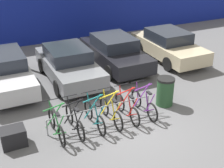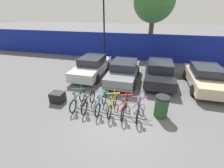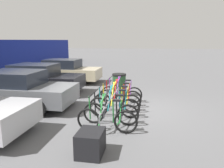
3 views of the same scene
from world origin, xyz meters
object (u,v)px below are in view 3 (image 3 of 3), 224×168
object	(u,v)px
bike_rack	(111,100)
bicycle_teal	(114,106)
trash_bin	(119,85)
cargo_crate	(91,143)
bicycle_yellow	(117,101)
car_grey	(17,90)
car_black	(37,79)
bicycle_purple	(121,93)
bicycle_black	(111,112)
car_beige	(64,71)
bicycle_green	(107,119)
bicycle_red	(119,97)

from	to	relation	value
bike_rack	bicycle_teal	xyz separation A→B (m)	(-0.28, -0.15, -0.11)
trash_bin	cargo_crate	bearing A→B (deg)	-178.66
bicycle_teal	bicycle_yellow	bearing A→B (deg)	3.17
car_grey	car_black	size ratio (longest dim) A/B	0.98
bicycle_yellow	car_grey	xyz separation A→B (m)	(-0.16, 3.77, 0.31)
bicycle_purple	trash_bin	bearing A→B (deg)	14.51
bicycle_black	car_beige	bearing A→B (deg)	35.14
car_black	bicycle_black	bearing A→B (deg)	-128.89
car_grey	bicycle_teal	bearing A→B (deg)	-96.22
car_grey	car_black	xyz separation A→B (m)	(2.38, 0.50, 0.00)
bicycle_teal	cargo_crate	bearing A→B (deg)	-179.51
cargo_crate	car_grey	bearing A→B (deg)	51.53
bicycle_teal	trash_bin	distance (m)	2.83
bicycle_yellow	cargo_crate	distance (m)	3.07
trash_bin	bike_rack	bearing A→B (deg)	-177.91
bicycle_green	cargo_crate	xyz separation A→B (m)	(-1.25, 0.12, -0.10)
bicycle_purple	car_grey	size ratio (longest dim) A/B	0.40
bicycle_green	trash_bin	xyz separation A→B (m)	(4.06, 0.24, 0.14)
bicycle_teal	bicycle_purple	size ratio (longest dim) A/B	1.00
bicycle_green	bicycle_yellow	distance (m)	1.81
bicycle_purple	car_grey	distance (m)	4.03
bike_rack	bicycle_yellow	distance (m)	0.34
car_beige	bicycle_yellow	bearing A→B (deg)	-141.29
bicycle_purple	car_beige	world-z (taller)	car_beige
bicycle_green	bicycle_black	world-z (taller)	same
bicycle_purple	car_beige	size ratio (longest dim) A/B	0.40
bicycle_yellow	bicycle_red	distance (m)	0.59
bicycle_black	car_grey	distance (m)	3.93
bicycle_black	bicycle_green	bearing A→B (deg)	-177.58
bike_rack	bicycle_red	xyz separation A→B (m)	(0.88, -0.15, -0.11)
bike_rack	car_black	size ratio (longest dim) A/B	0.83
bicycle_green	car_black	size ratio (longest dim) A/B	0.39
bicycle_green	bicycle_black	size ratio (longest dim) A/B	1.00
bicycle_black	car_grey	size ratio (longest dim) A/B	0.40
car_black	bicycle_yellow	bearing A→B (deg)	-117.42
bicycle_yellow	car_beige	xyz separation A→B (m)	(4.97, 3.98, 0.31)
bicycle_yellow	cargo_crate	world-z (taller)	bicycle_yellow
trash_bin	cargo_crate	xyz separation A→B (m)	(-5.31, -0.12, -0.24)
bicycle_purple	cargo_crate	bearing A→B (deg)	179.50
bicycle_yellow	car_black	bearing A→B (deg)	59.79
car_beige	car_black	bearing A→B (deg)	173.89
car_grey	car_beige	size ratio (longest dim) A/B	1.00
bicycle_teal	bicycle_green	bearing A→B (deg)	-176.83
car_beige	cargo_crate	distance (m)	8.92
bicycle_purple	car_grey	bearing A→B (deg)	111.40
bicycle_yellow	car_grey	world-z (taller)	car_grey
bicycle_green	car_black	xyz separation A→B (m)	(4.03, 4.28, 0.31)
bicycle_green	car_beige	bearing A→B (deg)	27.51
bicycle_black	bicycle_teal	size ratio (longest dim) A/B	1.00
bicycle_black	bicycle_purple	distance (m)	2.47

